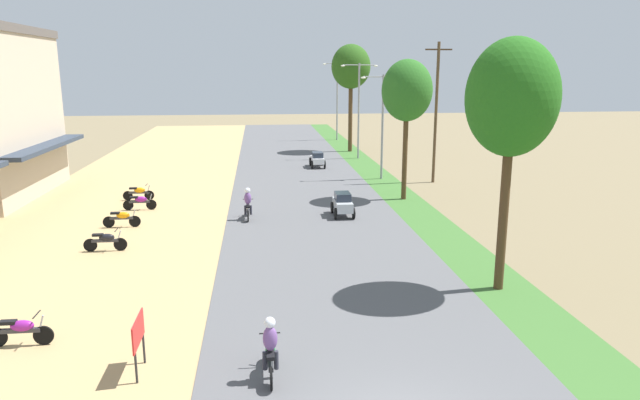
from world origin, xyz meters
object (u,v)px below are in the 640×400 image
at_px(street_signboard, 138,335).
at_px(streetlamp_far, 337,96).
at_px(parked_motorbike_second, 106,240).
at_px(parked_motorbike_third, 122,217).
at_px(median_tree_second, 407,91).
at_px(motorbike_foreground_rider, 270,349).
at_px(motorbike_ahead_second, 248,204).
at_px(parked_motorbike_nearest, 21,329).
at_px(streetlamp_mid, 359,104).
at_px(car_sedan_white, 317,159).
at_px(parked_motorbike_fourth, 140,201).
at_px(utility_pole_near, 436,111).
at_px(parked_motorbike_fifth, 139,192).
at_px(median_tree_nearest, 512,99).
at_px(streetlamp_near, 383,119).
at_px(car_hatchback_silver, 343,203).
at_px(median_tree_third, 351,67).

height_order(street_signboard, streetlamp_far, streetlamp_far).
distance_m(parked_motorbike_second, parked_motorbike_third, 3.81).
height_order(median_tree_second, streetlamp_far, streetlamp_far).
height_order(parked_motorbike_second, motorbike_foreground_rider, motorbike_foreground_rider).
bearing_deg(parked_motorbike_third, motorbike_ahead_second, 8.07).
relative_size(parked_motorbike_nearest, streetlamp_mid, 0.22).
height_order(streetlamp_far, car_sedan_white, streetlamp_far).
relative_size(parked_motorbike_third, streetlamp_far, 0.22).
xyz_separation_m(streetlamp_mid, car_sedan_white, (-4.00, -4.28, -3.95)).
bearing_deg(car_sedan_white, parked_motorbike_fourth, -130.74).
xyz_separation_m(street_signboard, utility_pole_near, (15.05, 24.05, 3.77)).
height_order(parked_motorbike_fifth, street_signboard, street_signboard).
bearing_deg(parked_motorbike_fourth, parked_motorbike_third, -92.82).
bearing_deg(median_tree_nearest, streetlamp_mid, 89.47).
distance_m(median_tree_second, streetlamp_far, 29.60).
xyz_separation_m(parked_motorbike_third, utility_pole_near, (18.64, 9.80, 4.33)).
distance_m(median_tree_nearest, streetlamp_near, 21.00).
xyz_separation_m(parked_motorbike_fifth, streetlamp_mid, (15.68, 14.70, 4.13)).
bearing_deg(car_hatchback_silver, parked_motorbike_second, -156.11).
xyz_separation_m(parked_motorbike_third, median_tree_second, (15.25, 4.65, 5.83)).
distance_m(median_tree_nearest, median_tree_second, 14.34).
bearing_deg(parked_motorbike_fifth, utility_pole_near, 11.22).
bearing_deg(car_hatchback_silver, parked_motorbike_third, -174.78).
xyz_separation_m(parked_motorbike_fourth, utility_pole_near, (18.47, 6.26, 4.33)).
bearing_deg(median_tree_nearest, parked_motorbike_second, 158.42).
relative_size(parked_motorbike_second, streetlamp_near, 0.25).
height_order(parked_motorbike_second, median_tree_second, median_tree_second).
bearing_deg(streetlamp_far, car_sedan_white, -102.70).
height_order(median_tree_second, motorbike_foreground_rider, median_tree_second).
relative_size(parked_motorbike_nearest, median_tree_second, 0.22).
distance_m(parked_motorbike_fourth, streetlamp_far, 34.47).
bearing_deg(utility_pole_near, median_tree_third, 102.31).
height_order(parked_motorbike_nearest, median_tree_nearest, median_tree_nearest).
bearing_deg(median_tree_third, parked_motorbike_third, -121.34).
distance_m(parked_motorbike_second, utility_pole_near, 23.35).
relative_size(parked_motorbike_second, streetlamp_far, 0.22).
bearing_deg(car_sedan_white, median_tree_second, -71.50).
bearing_deg(parked_motorbike_nearest, median_tree_second, 48.18).
distance_m(median_tree_nearest, motorbike_ahead_second, 14.98).
distance_m(street_signboard, car_hatchback_silver, 16.98).
xyz_separation_m(parked_motorbike_second, parked_motorbike_fourth, (0.01, 7.34, 0.00)).
distance_m(parked_motorbike_nearest, motorbike_ahead_second, 14.60).
height_order(parked_motorbike_second, streetlamp_far, streetlamp_far).
xyz_separation_m(parked_motorbike_second, median_tree_second, (15.08, 8.46, 5.83)).
bearing_deg(parked_motorbike_nearest, parked_motorbike_fourth, 89.38).
relative_size(parked_motorbike_second, streetlamp_mid, 0.22).
bearing_deg(median_tree_third, streetlamp_near, -89.99).
height_order(parked_motorbike_nearest, streetlamp_near, streetlamp_near).
distance_m(parked_motorbike_second, median_tree_nearest, 17.10).
relative_size(parked_motorbike_third, median_tree_second, 0.22).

